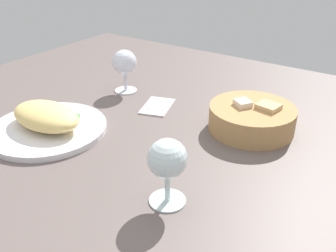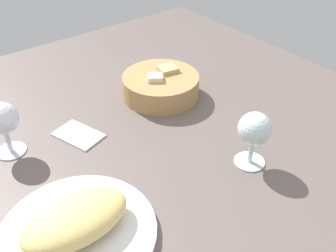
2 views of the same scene
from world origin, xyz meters
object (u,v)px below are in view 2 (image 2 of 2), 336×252
at_px(wine_glass_near, 254,131).
at_px(folded_napkin, 78,134).
at_px(bread_basket, 161,85).
at_px(wine_glass_far, 2,121).
at_px(plate, 78,233).

relative_size(wine_glass_near, folded_napkin, 1.11).
relative_size(bread_basket, wine_glass_near, 1.63).
bearing_deg(wine_glass_far, wine_glass_near, -42.17).
height_order(bread_basket, wine_glass_far, wine_glass_far).
relative_size(wine_glass_far, folded_napkin, 1.11).
bearing_deg(wine_glass_near, folded_napkin, 128.10).
xyz_separation_m(plate, bread_basket, (0.39, 0.28, 0.02)).
xyz_separation_m(wine_glass_near, folded_napkin, (-0.24, 0.31, -0.08)).
height_order(plate, bread_basket, bread_basket).
xyz_separation_m(plate, wine_glass_far, (-0.01, 0.29, 0.07)).
bearing_deg(wine_glass_far, folded_napkin, -15.68).
relative_size(bread_basket, wine_glass_far, 1.63).
distance_m(plate, bread_basket, 0.48).
bearing_deg(plate, wine_glass_near, -7.98).
height_order(bread_basket, wine_glass_near, wine_glass_near).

